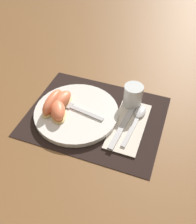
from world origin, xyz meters
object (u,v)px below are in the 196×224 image
at_px(spoon, 138,117).
at_px(plate, 76,113).
at_px(juice_glass, 133,97).
at_px(knife, 123,125).
at_px(citrus_wedge_2, 58,110).
at_px(fork, 73,108).
at_px(citrus_wedge_0, 60,101).
at_px(citrus_wedge_1, 53,102).

bearing_deg(spoon, plate, -165.26).
bearing_deg(plate, juice_glass, 34.71).
bearing_deg(knife, citrus_wedge_2, -170.88).
xyz_separation_m(fork, citrus_wedge_2, (-0.04, -0.04, 0.01)).
distance_m(fork, citrus_wedge_2, 0.06).
relative_size(plate, spoon, 1.45).
height_order(knife, spoon, spoon).
relative_size(citrus_wedge_0, citrus_wedge_2, 1.04).
distance_m(spoon, fork, 0.21).
bearing_deg(spoon, citrus_wedge_0, -170.73).
distance_m(spoon, citrus_wedge_0, 0.26).
distance_m(juice_glass, fork, 0.20).
bearing_deg(juice_glass, fork, -149.57).
xyz_separation_m(plate, juice_glass, (0.16, 0.11, 0.03)).
bearing_deg(juice_glass, citrus_wedge_0, -155.40).
relative_size(juice_glass, citrus_wedge_1, 0.64).
xyz_separation_m(knife, citrus_wedge_2, (-0.21, -0.03, 0.03)).
bearing_deg(citrus_wedge_1, fork, 15.23).
relative_size(plate, fork, 1.43).
relative_size(spoon, citrus_wedge_1, 1.57).
xyz_separation_m(juice_glass, knife, (-0.00, -0.11, -0.03)).
bearing_deg(knife, fork, 177.51).
relative_size(plate, citrus_wedge_0, 2.41).
bearing_deg(spoon, knife, -124.67).
relative_size(plate, citrus_wedge_1, 2.28).
relative_size(spoon, fork, 0.99).
distance_m(juice_glass, citrus_wedge_2, 0.25).
xyz_separation_m(spoon, fork, (-0.21, -0.04, 0.01)).
relative_size(juice_glass, spoon, 0.41).
height_order(juice_glass, knife, juice_glass).
bearing_deg(plate, fork, 148.51).
height_order(plate, fork, fork).
height_order(spoon, citrus_wedge_0, citrus_wedge_0).
xyz_separation_m(citrus_wedge_0, citrus_wedge_1, (-0.02, -0.02, 0.00)).
height_order(plate, citrus_wedge_2, citrus_wedge_2).
bearing_deg(citrus_wedge_2, citrus_wedge_1, 141.17).
bearing_deg(juice_glass, knife, -90.01).
relative_size(plate, citrus_wedge_2, 2.51).
distance_m(knife, fork, 0.17).
height_order(plate, juice_glass, juice_glass).
distance_m(spoon, citrus_wedge_1, 0.28).
distance_m(fork, citrus_wedge_1, 0.07).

